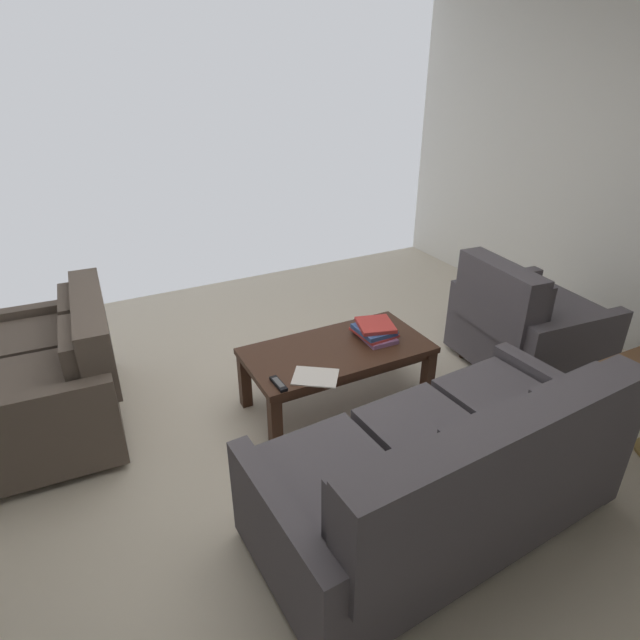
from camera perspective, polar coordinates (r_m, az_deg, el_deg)
name	(u,v)px	position (r m, az deg, el deg)	size (l,w,h in m)	color
ground_plane	(305,433)	(3.37, -1.61, -12.29)	(5.65, 5.22, 0.01)	beige
sofa_main	(448,473)	(2.63, 13.90, -16.00)	(1.85, 0.98, 0.89)	black
loveseat_near	(54,375)	(3.63, -27.15, -5.41)	(0.87, 1.29, 0.84)	black
coffee_table	(337,357)	(3.42, 1.89, -4.03)	(1.21, 0.61, 0.43)	#3D2316
armchair_side	(524,325)	(4.10, 21.48, -0.49)	(0.91, 0.99, 0.88)	black
book_stack	(375,331)	(3.51, 6.02, -1.17)	(0.29, 0.31, 0.10)	#996699
tv_remote	(278,384)	(3.03, -4.57, -6.98)	(0.05, 0.16, 0.02)	black
loose_magazine	(315,377)	(3.09, -0.51, -6.25)	(0.20, 0.26, 0.01)	silver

